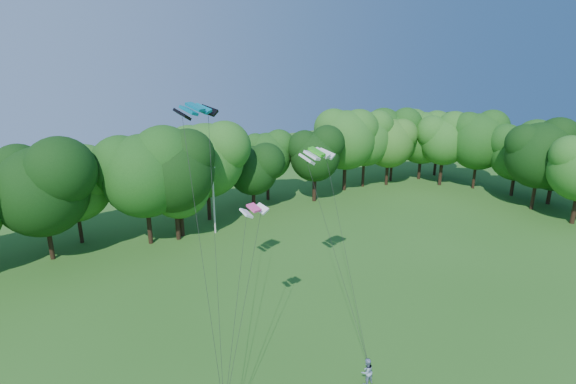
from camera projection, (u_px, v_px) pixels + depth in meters
utility_pole at (214, 199)px, 48.94m from camera, size 1.52×0.40×7.69m
kite_flyer_right at (367, 371)px, 27.11m from camera, size 0.86×0.68×1.74m
kite_teal at (195, 107)px, 27.62m from camera, size 3.03×2.15×0.52m
kite_green at (317, 152)px, 33.31m from camera, size 3.14×1.96×0.59m
kite_pink at (254, 208)px, 27.01m from camera, size 1.82×1.07×0.36m
tree_back_center at (173, 163)px, 45.96m from camera, size 9.25×9.25×13.45m
tree_back_east at (389, 138)px, 66.14m from camera, size 7.99×7.99×11.63m
tree_flank_east at (556, 158)px, 57.87m from camera, size 6.90×6.90×10.04m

